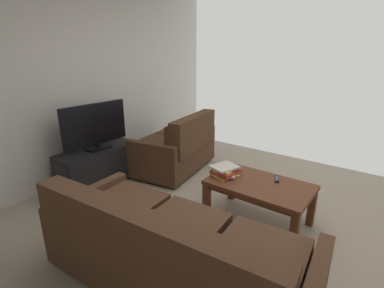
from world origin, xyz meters
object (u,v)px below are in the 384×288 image
(sofa_main, at_px, (170,251))
(flat_tv, at_px, (95,126))
(book_stack, at_px, (225,171))
(tv_stand, at_px, (100,166))
(tv_remote, at_px, (277,179))
(loveseat_near, at_px, (178,147))
(coffee_table, at_px, (259,189))

(sofa_main, relative_size, flat_tv, 2.25)
(flat_tv, xyz_separation_m, book_stack, (-1.75, -0.42, -0.32))
(tv_stand, xyz_separation_m, tv_remote, (-2.24, -0.65, 0.21))
(sofa_main, bearing_deg, loveseat_near, -51.28)
(tv_stand, bearing_deg, coffee_table, -167.56)
(tv_stand, distance_m, flat_tv, 0.58)
(tv_stand, bearing_deg, sofa_main, 158.60)
(tv_remote, bearing_deg, coffee_table, 59.20)
(sofa_main, bearing_deg, coffee_table, -96.26)
(coffee_table, bearing_deg, tv_stand, 12.44)
(coffee_table, relative_size, tv_remote, 6.32)
(flat_tv, relative_size, book_stack, 2.83)
(coffee_table, distance_m, book_stack, 0.41)
(sofa_main, bearing_deg, tv_remote, -99.75)
(loveseat_near, relative_size, book_stack, 4.28)
(coffee_table, xyz_separation_m, tv_stand, (2.13, 0.47, -0.13))
(book_stack, xyz_separation_m, tv_remote, (-0.50, -0.23, -0.05))
(flat_tv, distance_m, tv_remote, 2.37)
(coffee_table, height_order, tv_stand, tv_stand)
(tv_remote, bearing_deg, flat_tv, 16.28)
(sofa_main, distance_m, tv_remote, 1.46)
(coffee_table, distance_m, tv_stand, 2.19)
(book_stack, bearing_deg, tv_stand, 13.59)
(loveseat_near, relative_size, coffee_table, 1.39)
(coffee_table, height_order, tv_remote, tv_remote)
(loveseat_near, relative_size, flat_tv, 1.51)
(loveseat_near, bearing_deg, tv_stand, 62.10)
(sofa_main, height_order, coffee_table, sofa_main)
(coffee_table, bearing_deg, tv_remote, -120.80)
(coffee_table, xyz_separation_m, flat_tv, (2.13, 0.47, 0.45))
(tv_stand, height_order, book_stack, book_stack)
(sofa_main, height_order, loveseat_near, loveseat_near)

